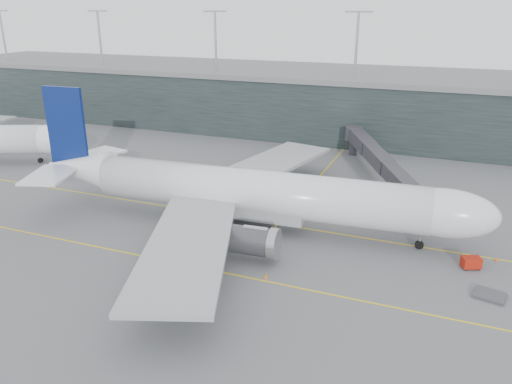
% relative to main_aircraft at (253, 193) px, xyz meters
% --- Properties ---
extents(ground, '(320.00, 320.00, 0.00)m').
position_rel_main_aircraft_xyz_m(ground, '(-1.96, 6.19, -5.30)').
color(ground, '#535458').
rests_on(ground, ground).
extents(taxiline_a, '(160.00, 0.25, 0.02)m').
position_rel_main_aircraft_xyz_m(taxiline_a, '(-1.96, 2.19, -5.29)').
color(taxiline_a, yellow).
rests_on(taxiline_a, ground).
extents(taxiline_b, '(160.00, 0.25, 0.02)m').
position_rel_main_aircraft_xyz_m(taxiline_b, '(-1.96, -13.81, -5.29)').
color(taxiline_b, yellow).
rests_on(taxiline_b, ground).
extents(taxiline_lead_main, '(0.25, 60.00, 0.02)m').
position_rel_main_aircraft_xyz_m(taxiline_lead_main, '(3.04, 26.19, -5.29)').
color(taxiline_lead_main, yellow).
rests_on(taxiline_lead_main, ground).
extents(taxiline_lead_adj, '(0.25, 60.00, 0.02)m').
position_rel_main_aircraft_xyz_m(taxiline_lead_adj, '(-76.96, 26.19, -5.29)').
color(taxiline_lead_adj, yellow).
rests_on(taxiline_lead_adj, ground).
extents(terminal, '(240.00, 36.00, 29.00)m').
position_rel_main_aircraft_xyz_m(terminal, '(-1.96, 64.19, 2.32)').
color(terminal, black).
rests_on(terminal, ground).
extents(main_aircraft, '(67.37, 63.19, 18.89)m').
position_rel_main_aircraft_xyz_m(main_aircraft, '(0.00, 0.00, 0.00)').
color(main_aircraft, white).
rests_on(main_aircraft, ground).
extents(jet_bridge, '(19.36, 43.28, 6.20)m').
position_rel_main_aircraft_xyz_m(jet_bridge, '(15.36, 28.39, -0.66)').
color(jet_bridge, '#302F35').
rests_on(jet_bridge, ground).
extents(gse_cart, '(2.58, 2.19, 1.50)m').
position_rel_main_aircraft_xyz_m(gse_cart, '(29.45, -1.61, -4.47)').
color(gse_cart, '#A21A0B').
rests_on(gse_cart, ground).
extents(baggage_dolly, '(3.74, 3.25, 0.33)m').
position_rel_main_aircraft_xyz_m(baggage_dolly, '(31.39, -7.73, -5.11)').
color(baggage_dolly, '#3C3B41').
rests_on(baggage_dolly, ground).
extents(uld_a, '(2.07, 1.78, 1.67)m').
position_rel_main_aircraft_xyz_m(uld_a, '(-8.07, 15.99, -4.42)').
color(uld_a, '#3D3E42').
rests_on(uld_a, ground).
extents(uld_b, '(2.31, 1.90, 2.00)m').
position_rel_main_aircraft_xyz_m(uld_b, '(-4.91, 17.04, -4.25)').
color(uld_b, '#3D3E42').
rests_on(uld_b, ground).
extents(uld_c, '(2.21, 1.90, 1.78)m').
position_rel_main_aircraft_xyz_m(uld_c, '(-1.81, 17.71, -4.36)').
color(uld_c, '#3D3E42').
rests_on(uld_c, ground).
extents(cone_nose, '(0.38, 0.38, 0.61)m').
position_rel_main_aircraft_xyz_m(cone_nose, '(32.50, 1.53, -4.99)').
color(cone_nose, '#E34A0C').
rests_on(cone_nose, ground).
extents(cone_wing_stbd, '(0.42, 0.42, 0.67)m').
position_rel_main_aircraft_xyz_m(cone_wing_stbd, '(6.98, -13.18, -4.96)').
color(cone_wing_stbd, orange).
rests_on(cone_wing_stbd, ground).
extents(cone_wing_port, '(0.47, 0.47, 0.75)m').
position_rel_main_aircraft_xyz_m(cone_wing_port, '(4.93, 16.88, -4.93)').
color(cone_wing_port, '#D45C0B').
rests_on(cone_wing_port, ground).
extents(cone_tail, '(0.44, 0.44, 0.71)m').
position_rel_main_aircraft_xyz_m(cone_tail, '(-10.94, -3.06, -4.95)').
color(cone_tail, '#EC450D').
rests_on(cone_tail, ground).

